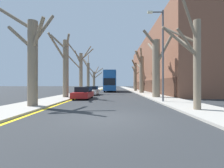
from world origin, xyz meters
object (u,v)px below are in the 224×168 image
(street_tree_right_2, at_px, (141,72))
(double_decker_bus, at_px, (110,80))
(street_tree_left_3, at_px, (88,75))
(parked_car_0, at_px, (83,93))
(street_tree_left_1, at_px, (65,66))
(street_tree_right_3, at_px, (135,76))
(street_tree_right_1, at_px, (156,65))
(street_tree_left_0, at_px, (32,56))
(street_tree_left_4, at_px, (94,79))
(parked_car_1, at_px, (92,91))
(street_tree_right_0, at_px, (194,58))
(street_tree_left_2, at_px, (81,70))
(lamp_post, at_px, (162,51))

(street_tree_right_2, relative_size, double_decker_bus, 0.76)
(street_tree_left_3, bearing_deg, parked_car_0, -81.60)
(street_tree_left_1, relative_size, street_tree_right_3, 1.00)
(street_tree_right_1, height_order, street_tree_right_2, street_tree_right_1)
(street_tree_left_0, distance_m, street_tree_left_4, 29.69)
(street_tree_left_0, bearing_deg, street_tree_left_4, 89.69)
(street_tree_right_2, relative_size, parked_car_1, 1.87)
(street_tree_left_1, relative_size, street_tree_right_1, 0.93)
(street_tree_left_4, bearing_deg, double_decker_bus, -51.54)
(street_tree_right_2, bearing_deg, street_tree_right_0, -90.42)
(double_decker_bus, bearing_deg, parked_car_0, -97.95)
(street_tree_left_2, relative_size, parked_car_1, 2.06)
(street_tree_left_4, height_order, street_tree_right_1, street_tree_right_1)
(double_decker_bus, bearing_deg, street_tree_left_4, 128.46)
(street_tree_left_4, height_order, street_tree_right_0, street_tree_right_0)
(street_tree_left_2, xyz_separation_m, double_decker_bus, (4.78, 9.01, -1.56))
(street_tree_left_3, distance_m, parked_car_0, 16.04)
(street_tree_left_0, xyz_separation_m, street_tree_left_3, (-0.13, 21.99, 0.07))
(street_tree_left_0, relative_size, street_tree_left_1, 0.96)
(parked_car_0, bearing_deg, street_tree_right_2, 51.51)
(street_tree_left_3, relative_size, street_tree_right_3, 1.12)
(street_tree_left_0, xyz_separation_m, street_tree_left_2, (-0.14, 15.05, 0.60))
(street_tree_left_3, height_order, lamp_post, street_tree_left_3)
(street_tree_left_2, xyz_separation_m, street_tree_left_3, (0.01, 6.94, -0.53))
(street_tree_right_0, xyz_separation_m, street_tree_right_3, (0.23, 26.60, 0.59))
(street_tree_left_2, relative_size, street_tree_right_1, 1.10)
(double_decker_bus, bearing_deg, street_tree_left_0, -100.91)
(street_tree_left_1, height_order, lamp_post, lamp_post)
(parked_car_1, bearing_deg, lamp_post, -51.99)
(street_tree_left_2, distance_m, parked_car_0, 9.61)
(street_tree_left_0, distance_m, street_tree_left_1, 7.04)
(parked_car_0, height_order, parked_car_1, parked_car_1)
(street_tree_right_0, xyz_separation_m, street_tree_right_1, (0.23, 8.78, 0.70))
(double_decker_bus, bearing_deg, street_tree_left_1, -105.51)
(street_tree_right_1, xyz_separation_m, lamp_post, (-0.77, -4.56, 0.65))
(street_tree_right_0, bearing_deg, street_tree_right_3, 89.51)
(street_tree_right_2, bearing_deg, lamp_post, -92.76)
(street_tree_left_0, bearing_deg, lamp_post, 16.25)
(street_tree_left_2, height_order, street_tree_right_2, street_tree_left_2)
(street_tree_right_0, bearing_deg, street_tree_left_0, 172.32)
(parked_car_1, bearing_deg, street_tree_right_2, 27.24)
(street_tree_right_3, bearing_deg, street_tree_right_0, -90.49)
(street_tree_left_3, relative_size, double_decker_bus, 0.80)
(street_tree_right_3, distance_m, parked_car_0, 20.80)
(street_tree_left_4, bearing_deg, street_tree_right_2, -51.61)
(street_tree_left_2, bearing_deg, street_tree_left_0, -89.47)
(street_tree_right_1, relative_size, parked_car_0, 1.93)
(street_tree_right_1, distance_m, street_tree_right_3, 17.82)
(street_tree_right_3, bearing_deg, parked_car_0, -113.89)
(street_tree_right_3, xyz_separation_m, double_decker_bus, (-5.87, -1.16, -1.15))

